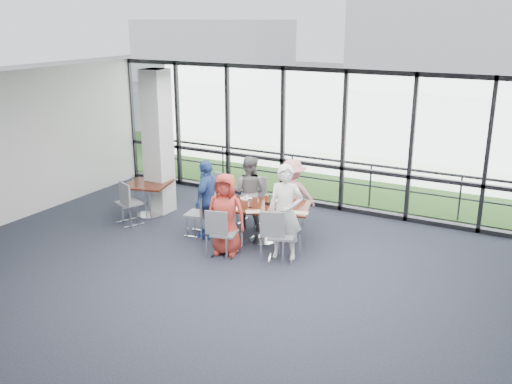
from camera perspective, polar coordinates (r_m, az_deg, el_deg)
The scene contains 37 objects.
floor at distance 9.10m, azimuth -2.75°, elevation -10.96°, with size 12.00×10.00×0.02m, color #1F222D.
ceiling at distance 8.09m, azimuth -3.08°, elevation 9.49°, with size 12.00×10.00×0.04m, color white.
curtain_wall_back at distance 12.85m, azimuth 8.74°, elevation 4.98°, with size 12.00×0.10×3.20m, color white.
structural_column at distance 12.83m, azimuth -9.79°, elevation 4.91°, with size 0.50×0.50×3.20m, color silver.
apron at distance 17.88m, azimuth 13.99°, elevation 2.81°, with size 80.00×70.00×0.02m, color gray.
grass_strip at distance 16.01m, azimuth 12.15°, elevation 1.37°, with size 80.00×5.00×0.01m, color #295820.
hangar_aux at distance 41.37m, azimuth -4.26°, elevation 14.06°, with size 10.00×6.00×4.00m, color white.
guard_rail at distance 13.66m, azimuth 9.39°, elevation 0.93°, with size 0.06×0.06×12.00m, color #2D2D33.
main_table at distance 11.15m, azimuth 0.73°, elevation -1.99°, with size 1.99×1.45×0.75m.
side_table_left at distance 12.80m, azimuth -10.74°, elevation 0.39°, with size 1.11×1.11×0.75m.
diner_near_left at distance 10.56m, azimuth -3.04°, elevation -2.22°, with size 0.76×0.49×1.55m, color #C3392E.
diner_near_right at distance 10.33m, azimuth 2.95°, elevation -2.04°, with size 0.64×0.47×1.76m, color white.
diner_far_left at distance 11.85m, azimuth -0.69°, elevation -0.01°, with size 0.75×0.46×1.54m, color slate.
diner_far_right at distance 11.75m, azimuth 3.59°, elevation -0.29°, with size 0.97×0.50×1.50m, color pink.
diner_end at distance 11.36m, azimuth -4.88°, elevation -0.70°, with size 0.94×0.51×1.60m, color #304F9A.
chair_main_nl at distance 10.54m, azimuth -3.18°, elevation -4.13°, with size 0.44×0.44×0.90m, color gray, non-canonical shape.
chair_main_nr at distance 10.34m, azimuth 2.50°, elevation -4.40°, with size 0.46×0.46×0.95m, color gray, non-canonical shape.
chair_main_fl at distance 12.14m, azimuth -0.45°, elevation -0.99°, with size 0.48×0.48×0.97m, color gray, non-canonical shape.
chair_main_fr at distance 11.97m, azimuth 3.29°, elevation -1.64°, with size 0.41×0.41×0.83m, color gray, non-canonical shape.
chair_main_end at distance 11.59m, azimuth -5.85°, elevation -2.18°, with size 0.44×0.44×0.90m, color gray, non-canonical shape.
chair_spare_la at distance 12.41m, azimuth -12.61°, elevation -1.08°, with size 0.46×0.46×0.95m, color gray, non-canonical shape.
chair_spare_lb at distance 12.71m, azimuth -3.87°, elevation -0.36°, with size 0.44×0.44×0.90m, color gray, non-canonical shape.
plate_nl at distance 10.91m, azimuth -2.22°, elevation -1.64°, with size 0.26×0.26×0.01m, color white.
plate_nr at distance 10.72m, azimuth 3.34°, elevation -2.01°, with size 0.24×0.24×0.01m, color white.
plate_fl at distance 11.48m, azimuth -0.97°, elevation -0.65°, with size 0.24×0.24×0.01m, color white.
plate_fr at distance 11.38m, azimuth 3.11°, elevation -0.85°, with size 0.25×0.25×0.01m, color white.
plate_end at distance 11.29m, azimuth -3.00°, elevation -0.99°, with size 0.26×0.26×0.01m, color white.
tumbler_a at distance 10.97m, azimuth -0.61°, elevation -1.15°, with size 0.08×0.08×0.15m, color white.
tumbler_b at distance 10.85m, azimuth 2.04°, elevation -1.38°, with size 0.07×0.07×0.15m, color white.
tumbler_c at distance 11.31m, azimuth 1.13°, elevation -0.60°, with size 0.07×0.07×0.14m, color white.
tumbler_d at distance 11.07m, azimuth -2.65°, elevation -1.01°, with size 0.07×0.07×0.14m, color white.
menu_a at distance 10.74m, azimuth -0.29°, elevation -1.97°, with size 0.28×0.19×0.00m, color white.
menu_b at distance 10.71m, azimuth 4.53°, elevation -2.08°, with size 0.27×0.19×0.00m, color white.
menu_c at distance 11.40m, azimuth 1.89°, elevation -0.82°, with size 0.30×0.21×0.00m, color white.
condiment_caddy at distance 11.13m, azimuth 1.21°, elevation -1.18°, with size 0.10×0.07×0.04m, color black.
ketchup_bottle at distance 11.16m, azimuth 1.03°, elevation -0.75°, with size 0.06×0.06×0.18m, color #B32311.
green_bottle at distance 11.15m, azimuth 1.45°, elevation -0.72°, with size 0.05×0.05×0.20m, color #1A7431.
Camera 1 is at (4.18, -6.84, 4.29)m, focal length 40.00 mm.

